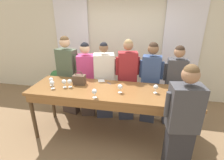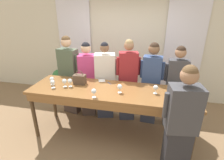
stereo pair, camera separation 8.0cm
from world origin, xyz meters
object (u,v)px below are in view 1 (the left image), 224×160
wine_glass_center_mid (64,82)px  guest_beige_cap (175,86)px  guest_cream_sweater (104,82)px  potted_plant (57,82)px  wine_glass_back_mid (70,82)px  handbag (79,79)px  wine_glass_front_right (120,87)px  wine_glass_front_left (156,87)px  wine_glass_back_right (174,85)px  wine_glass_front_mid (52,83)px  guest_olive_jacket (68,75)px  guest_navy_coat (150,83)px  wine_bottle (191,96)px  wine_glass_center_right (94,92)px  wine_glass_center_left (180,88)px  host_pouring (182,124)px  guest_striped_shirt (127,80)px  guest_pink_top (87,80)px  tasting_bar (111,95)px  wine_glass_back_left (51,80)px

wine_glass_center_mid → guest_beige_cap: guest_beige_cap is taller
guest_cream_sweater → potted_plant: guest_cream_sweater is taller
wine_glass_back_mid → guest_cream_sweater: bearing=53.8°
handbag → wine_glass_front_right: bearing=-14.2°
wine_glass_front_left → guest_cream_sweater: 1.24m
wine_glass_back_right → guest_cream_sweater: guest_cream_sweater is taller
wine_glass_front_mid → guest_cream_sweater: bearing=45.8°
guest_olive_jacket → guest_navy_coat: size_ratio=1.04×
wine_bottle → wine_glass_center_right: bearing=-175.7°
handbag → wine_glass_front_mid: (-0.41, -0.28, 0.01)m
handbag → guest_beige_cap: bearing=15.8°
wine_bottle → guest_cream_sweater: 1.80m
wine_glass_center_left → host_pouring: host_pouring is taller
wine_glass_center_mid → wine_glass_center_right: size_ratio=1.00×
guest_striped_shirt → host_pouring: size_ratio=1.03×
guest_pink_top → wine_glass_center_mid: bearing=-104.8°
handbag → wine_glass_front_mid: handbag is taller
tasting_bar → wine_glass_center_mid: (-0.86, -0.04, 0.19)m
wine_glass_front_left → guest_pink_top: size_ratio=0.09×
wine_bottle → wine_glass_back_left: wine_bottle is taller
guest_navy_coat → guest_beige_cap: (0.48, -0.00, -0.03)m
wine_glass_front_left → wine_glass_center_left: (0.40, 0.03, 0.00)m
wine_bottle → wine_glass_front_left: wine_bottle is taller
wine_glass_front_right → wine_glass_center_right: (-0.38, -0.26, 0.00)m
potted_plant → guest_pink_top: bearing=-34.4°
wine_glass_front_mid → guest_cream_sweater: (0.77, 0.79, -0.24)m
wine_glass_back_left → handbag: bearing=16.0°
wine_glass_front_mid → guest_pink_top: guest_pink_top is taller
wine_glass_back_left → potted_plant: 1.81m
handbag → wine_glass_back_left: handbag is taller
handbag → guest_olive_jacket: guest_olive_jacket is taller
wine_glass_front_left → host_pouring: (0.34, -0.67, -0.21)m
wine_glass_front_mid → guest_pink_top: (0.37, 0.79, -0.22)m
wine_glass_center_right → guest_striped_shirt: 1.08m
wine_glass_front_left → guest_beige_cap: bearing=56.3°
wine_glass_front_right → guest_navy_coat: bearing=53.9°
handbag → host_pouring: size_ratio=0.15×
wine_glass_center_right → wine_glass_back_mid: size_ratio=1.00×
guest_pink_top → tasting_bar: bearing=-44.3°
wine_glass_front_mid → guest_beige_cap: (2.23, 0.79, -0.21)m
guest_navy_coat → guest_beige_cap: guest_navy_coat is taller
wine_glass_front_right → wine_glass_back_mid: size_ratio=1.00×
guest_striped_shirt → wine_bottle: bearing=-39.3°
wine_glass_front_mid → wine_glass_front_right: size_ratio=1.00×
tasting_bar → wine_glass_back_mid: size_ratio=19.35×
wine_glass_back_right → guest_olive_jacket: 2.25m
handbag → wine_glass_back_left: (-0.50, -0.14, 0.01)m
wine_glass_center_left → wine_glass_back_right: bearing=121.5°
wine_glass_center_left → guest_navy_coat: size_ratio=0.09×
wine_glass_back_right → guest_pink_top: 1.84m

